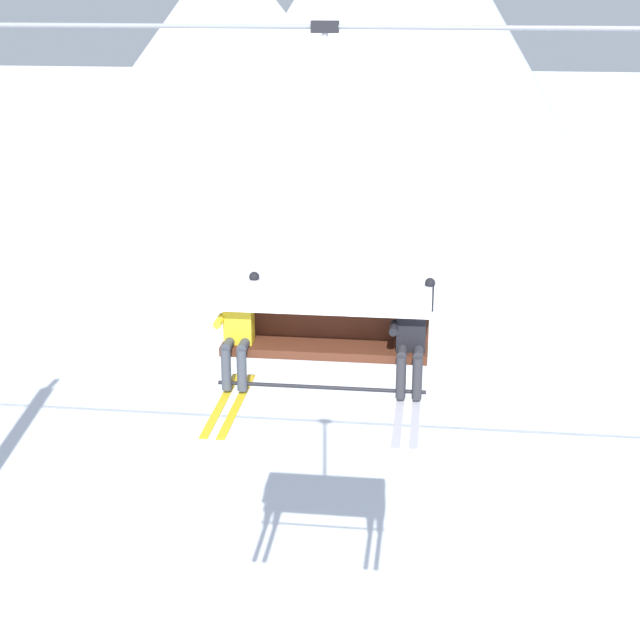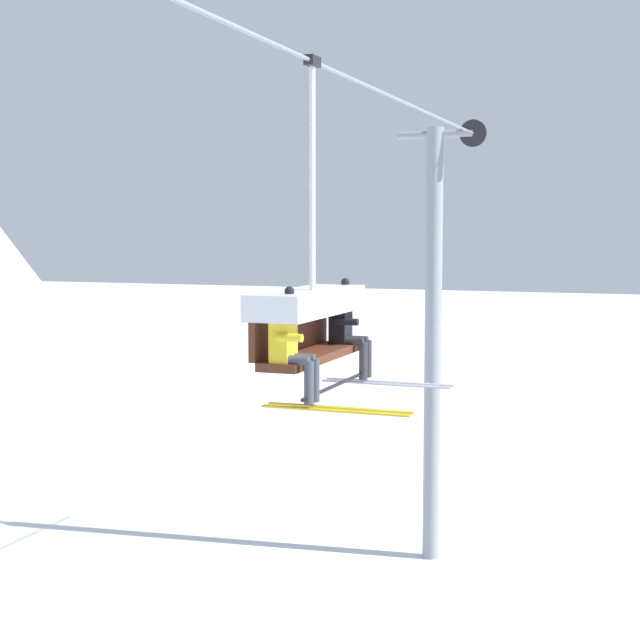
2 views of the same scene
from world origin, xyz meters
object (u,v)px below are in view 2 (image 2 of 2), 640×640
(lift_tower_far, at_px, (434,336))
(skier_yellow, at_px, (293,346))
(chairlift_chair, at_px, (307,311))
(skier_black, at_px, (349,329))

(lift_tower_far, relative_size, skier_yellow, 5.51)
(chairlift_chair, xyz_separation_m, skier_black, (0.97, -0.21, -0.30))
(lift_tower_far, relative_size, skier_black, 5.51)
(chairlift_chair, distance_m, skier_black, 1.04)
(lift_tower_far, bearing_deg, chairlift_chair, -175.64)
(chairlift_chair, relative_size, skier_black, 2.29)
(skier_yellow, relative_size, skier_black, 1.00)
(lift_tower_far, xyz_separation_m, chairlift_chair, (-9.33, -0.71, 1.29))
(lift_tower_far, height_order, skier_black, lift_tower_far)
(lift_tower_far, height_order, chairlift_chair, lift_tower_far)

